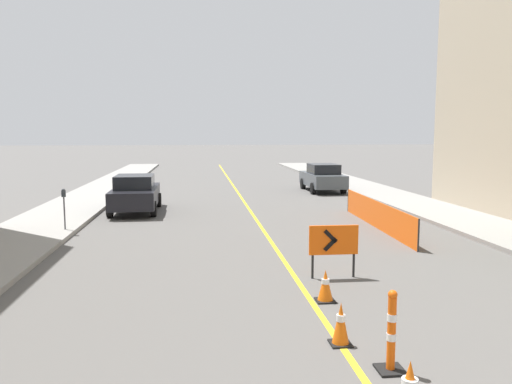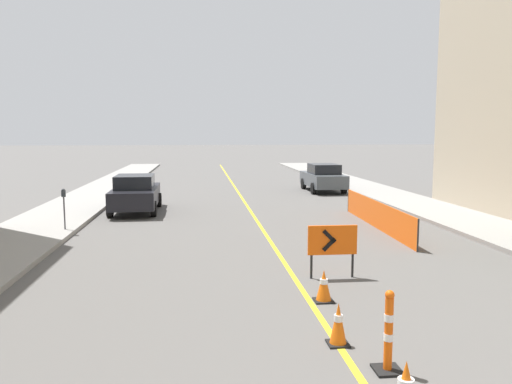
{
  "view_description": "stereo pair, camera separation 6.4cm",
  "coord_description": "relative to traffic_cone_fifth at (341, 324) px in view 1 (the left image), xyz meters",
  "views": [
    {
      "loc": [
        -2.21,
        7.03,
        3.34
      ],
      "look_at": [
        0.07,
        26.7,
        1.0
      ],
      "focal_mm": 35.0,
      "sensor_mm": 36.0,
      "label": 1
    },
    {
      "loc": [
        -2.15,
        7.03,
        3.34
      ],
      "look_at": [
        0.07,
        26.7,
        1.0
      ],
      "focal_mm": 35.0,
      "sensor_mm": 36.0,
      "label": 2
    }
  ],
  "objects": [
    {
      "name": "traffic_cone_fifth",
      "position": [
        0.0,
        0.0,
        0.0
      ],
      "size": [
        0.34,
        0.34,
        0.69
      ],
      "color": "black",
      "rests_on": "ground_plane"
    },
    {
      "name": "parking_meter_far_curb",
      "position": [
        -6.66,
        9.63,
        0.77
      ],
      "size": [
        0.12,
        0.11,
        1.37
      ],
      "color": "#4C4C51",
      "rests_on": "sidewalk_left"
    },
    {
      "name": "parked_car_curb_near",
      "position": [
        -4.88,
        14.04,
        0.46
      ],
      "size": [
        1.94,
        4.34,
        1.59
      ],
      "rotation": [
        0.0,
        0.0,
        0.02
      ],
      "color": "black",
      "rests_on": "ground_plane"
    },
    {
      "name": "traffic_cone_farthest",
      "position": [
        0.28,
        2.03,
        -0.02
      ],
      "size": [
        0.38,
        0.38,
        0.64
      ],
      "color": "black",
      "rests_on": "ground_plane"
    },
    {
      "name": "safety_mesh_fence",
      "position": [
        4.05,
        9.5,
        0.14
      ],
      "size": [
        0.3,
        7.48,
        0.95
      ],
      "rotation": [
        0.0,
        0.0,
        1.54
      ],
      "color": "#EF560C",
      "rests_on": "ground_plane"
    },
    {
      "name": "lane_stripe",
      "position": [
        -0.0,
        15.59,
        -0.34
      ],
      "size": [
        0.12,
        60.02,
        0.01
      ],
      "color": "gold",
      "rests_on": "ground_plane"
    },
    {
      "name": "delineator_post_rear",
      "position": [
        0.45,
        -0.95,
        0.17
      ],
      "size": [
        0.38,
        0.38,
        1.18
      ],
      "color": "black",
      "rests_on": "ground_plane"
    },
    {
      "name": "parked_car_curb_mid",
      "position": [
        4.9,
        20.57,
        0.46
      ],
      "size": [
        1.94,
        4.32,
        1.59
      ],
      "rotation": [
        0.0,
        0.0,
        0.01
      ],
      "color": "#474C51",
      "rests_on": "ground_plane"
    },
    {
      "name": "sidewalk_left",
      "position": [
        -7.78,
        15.59,
        -0.27
      ],
      "size": [
        2.94,
        60.02,
        0.14
      ],
      "color": "gray",
      "rests_on": "ground_plane"
    },
    {
      "name": "arrow_barricade_primary",
      "position": [
        0.87,
        3.6,
        0.51
      ],
      "size": [
        1.15,
        0.09,
        1.24
      ],
      "rotation": [
        0.0,
        0.0,
        -0.01
      ],
      "color": "#EF560C",
      "rests_on": "ground_plane"
    },
    {
      "name": "sidewalk_right",
      "position": [
        7.77,
        15.59,
        -0.27
      ],
      "size": [
        2.94,
        60.02,
        0.14
      ],
      "color": "gray",
      "rests_on": "ground_plane"
    }
  ]
}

